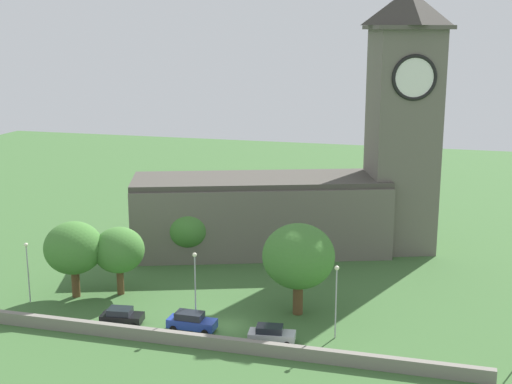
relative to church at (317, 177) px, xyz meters
name	(u,v)px	position (x,y,z in m)	size (l,w,h in m)	color
ground_plane	(264,276)	(-3.93, -12.04, -9.80)	(200.00, 200.00, 0.00)	#3D6633
church	(317,177)	(0.00, 0.00, 0.00)	(40.76, 22.56, 33.58)	#666056
quay_barrier	(209,342)	(-3.93, -32.00, -9.18)	(50.20, 0.70, 1.24)	gray
car_black	(122,316)	(-14.10, -29.13, -8.96)	(4.33, 2.71, 1.67)	black
car_blue	(191,321)	(-6.85, -28.76, -8.84)	(4.78, 2.16, 1.89)	#233D9E
car_silver	(271,334)	(1.31, -29.38, -8.93)	(4.55, 2.48, 1.71)	silver
streetlamp_west_end	(27,262)	(-26.21, -26.39, -5.33)	(0.44, 0.44, 6.64)	#9EA0A5
streetlamp_west_mid	(195,276)	(-7.23, -26.50, -5.00)	(0.44, 0.44, 7.22)	#9EA0A5
streetlamp_central	(336,290)	(6.90, -26.74, -4.99)	(0.44, 0.44, 7.24)	#9EA0A5
tree_by_tower	(188,229)	(-14.55, -9.03, -5.56)	(5.48, 5.48, 6.73)	brown
tree_riverside_west	(119,250)	(-17.83, -21.68, -4.74)	(5.60, 5.60, 7.62)	brown
tree_riverside_east	(298,257)	(2.26, -21.95, -3.61)	(7.39, 7.39, 9.56)	brown
tree_churchyard	(74,248)	(-22.20, -23.65, -4.25)	(6.37, 6.37, 8.45)	brown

